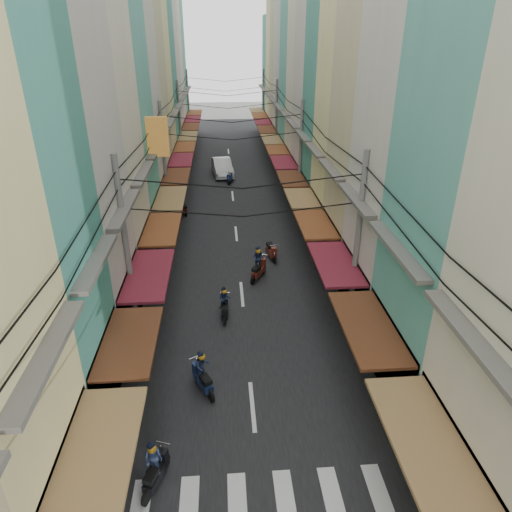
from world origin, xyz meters
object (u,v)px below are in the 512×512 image
bicycle (415,397)px  white_car (222,175)px  market_umbrella (451,427)px  traffic_sign (373,324)px

bicycle → white_car: bearing=27.6°
bicycle → market_umbrella: market_umbrella is taller
market_umbrella → traffic_sign: (-0.83, 4.91, 0.28)m
market_umbrella → bicycle: bearing=80.6°
market_umbrella → traffic_sign: traffic_sign is taller
bicycle → traffic_sign: bearing=54.6°
bicycle → market_umbrella: 3.83m
white_car → traffic_sign: traffic_sign is taller
white_car → bicycle: 31.12m
market_umbrella → traffic_sign: size_ratio=0.73×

